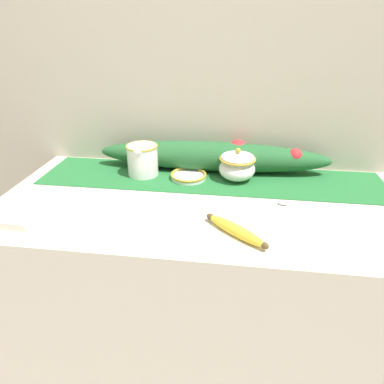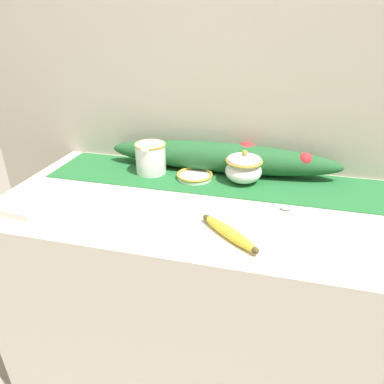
% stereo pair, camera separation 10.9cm
% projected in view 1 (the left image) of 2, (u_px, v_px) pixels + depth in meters
% --- Properties ---
extents(ground_plane, '(12.00, 12.00, 0.00)m').
position_uv_depth(ground_plane, '(202.00, 374.00, 1.54)').
color(ground_plane, gray).
extents(countertop, '(1.39, 0.65, 0.89)m').
position_uv_depth(countertop, '(204.00, 300.00, 1.34)').
color(countertop, beige).
rests_on(countertop, ground_plane).
extents(back_wall, '(2.19, 0.04, 2.40)m').
position_uv_depth(back_wall, '(216.00, 86.00, 1.31)').
color(back_wall, '#B7AD99').
rests_on(back_wall, ground_plane).
extents(table_runner, '(1.28, 0.28, 0.00)m').
position_uv_depth(table_runner, '(210.00, 178.00, 1.30)').
color(table_runner, '#236B33').
rests_on(table_runner, countertop).
extents(cream_pitcher, '(0.12, 0.14, 0.12)m').
position_uv_depth(cream_pitcher, '(143.00, 159.00, 1.30)').
color(cream_pitcher, white).
rests_on(cream_pitcher, countertop).
extents(sugar_bowl, '(0.14, 0.14, 0.12)m').
position_uv_depth(sugar_bowl, '(237.00, 166.00, 1.26)').
color(sugar_bowl, white).
rests_on(sugar_bowl, countertop).
extents(small_dish, '(0.14, 0.14, 0.02)m').
position_uv_depth(small_dish, '(188.00, 176.00, 1.29)').
color(small_dish, white).
rests_on(small_dish, countertop).
extents(banana, '(0.19, 0.16, 0.03)m').
position_uv_depth(banana, '(236.00, 230.00, 0.95)').
color(banana, yellow).
rests_on(banana, countertop).
extents(spoon, '(0.19, 0.03, 0.01)m').
position_uv_depth(spoon, '(278.00, 203.00, 1.12)').
color(spoon, '#B7B7BC').
rests_on(spoon, countertop).
extents(napkin_stack, '(0.15, 0.15, 0.02)m').
position_uv_depth(napkin_stack, '(18.00, 215.00, 1.03)').
color(napkin_stack, silver).
rests_on(napkin_stack, countertop).
extents(poinsettia_garland, '(0.91, 0.13, 0.12)m').
position_uv_depth(poinsettia_garland, '(213.00, 156.00, 1.34)').
color(poinsettia_garland, '#235B2D').
rests_on(poinsettia_garland, countertop).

